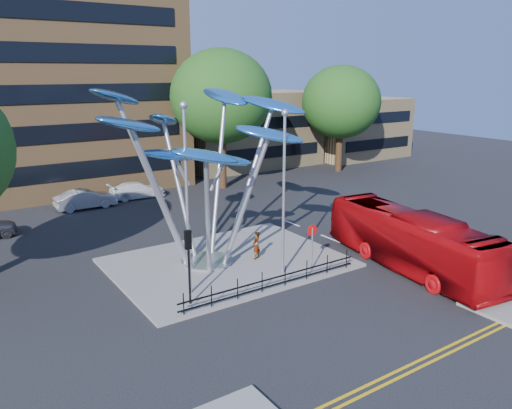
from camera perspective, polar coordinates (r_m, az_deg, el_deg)
ground at (r=23.48m, az=6.52°, el=-10.74°), size 120.00×120.00×0.00m
traffic_island at (r=27.40m, az=-3.27°, el=-6.62°), size 12.00×9.00×0.15m
double_yellow_near at (r=19.89m, az=18.22°, el=-16.54°), size 40.00×0.12×0.01m
double_yellow_far at (r=19.74m, az=18.93°, el=-16.86°), size 40.00×0.12×0.01m
brick_tower at (r=48.87m, az=-25.95°, el=19.27°), size 25.00×15.00×30.00m
low_building_near at (r=55.18m, az=-0.84°, el=8.59°), size 15.00×8.00×8.00m
low_building_far at (r=62.48m, az=11.14°, el=8.61°), size 12.00×8.00×7.00m
tree_right at (r=43.89m, az=-4.00°, el=12.19°), size 8.80×8.80×12.11m
tree_far at (r=52.34m, az=9.69°, el=11.45°), size 8.00×8.00×10.81m
leaf_sculpture at (r=25.77m, az=-6.34°, el=7.58°), size 12.72×9.54×9.51m
street_lamp_left at (r=22.15m, az=-7.97°, el=2.33°), size 0.36×0.36×8.80m
street_lamp_right at (r=24.35m, az=3.21°, el=2.97°), size 0.36×0.36×8.30m
traffic_light_island at (r=21.85m, az=-7.73°, el=-5.34°), size 0.28×0.18×3.42m
no_entry_sign_island at (r=25.77m, az=6.43°, el=-3.99°), size 0.60×0.10×2.45m
pedestrian_railing_front at (r=23.89m, az=2.04°, el=-8.72°), size 10.00×0.06×1.00m
red_bus at (r=27.47m, az=17.26°, el=-3.97°), size 4.13×11.36×3.09m
pedestrian at (r=27.41m, az=0.04°, el=-4.69°), size 0.67×0.60×1.55m
parked_car_mid at (r=40.05m, az=-18.92°, el=0.58°), size 4.52×1.61×1.49m
parked_car_right at (r=42.30m, az=-13.40°, el=1.62°), size 4.69×2.09×1.34m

